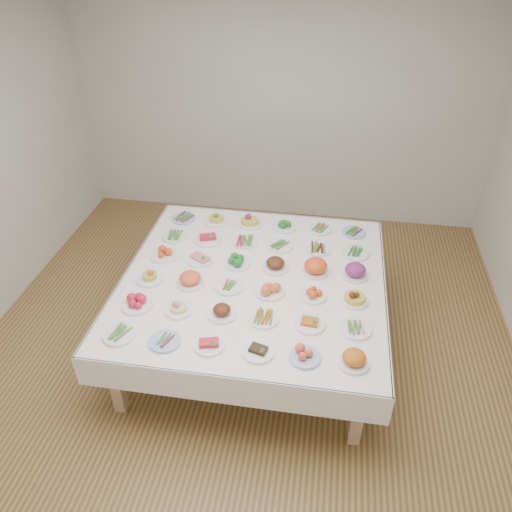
% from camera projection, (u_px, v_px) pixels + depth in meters
% --- Properties ---
extents(room_envelope, '(5.02, 5.02, 2.81)m').
position_uv_depth(room_envelope, '(243.00, 165.00, 3.66)').
color(room_envelope, olive).
rests_on(room_envelope, ground).
extents(display_table, '(2.26, 2.26, 0.75)m').
position_uv_depth(display_table, '(253.00, 284.00, 4.35)').
color(display_table, white).
rests_on(display_table, ground).
extents(dish_0, '(0.26, 0.25, 0.06)m').
position_uv_depth(dish_0, '(119.00, 333.00, 3.72)').
color(dish_0, white).
rests_on(dish_0, display_table).
extents(dish_1, '(0.23, 0.23, 0.05)m').
position_uv_depth(dish_1, '(165.00, 341.00, 3.67)').
color(dish_1, '#4C66B2').
rests_on(dish_1, display_table).
extents(dish_2, '(0.22, 0.22, 0.10)m').
position_uv_depth(dish_2, '(209.00, 343.00, 3.62)').
color(dish_2, white).
rests_on(dish_2, display_table).
extents(dish_3, '(0.23, 0.23, 0.10)m').
position_uv_depth(dish_3, '(258.00, 349.00, 3.57)').
color(dish_3, white).
rests_on(dish_3, display_table).
extents(dish_4, '(0.23, 0.23, 0.10)m').
position_uv_depth(dish_4, '(305.00, 354.00, 3.52)').
color(dish_4, '#4C66B2').
rests_on(dish_4, display_table).
extents(dish_5, '(0.23, 0.23, 0.13)m').
position_uv_depth(dish_5, '(354.00, 357.00, 3.47)').
color(dish_5, white).
rests_on(dish_5, display_table).
extents(dish_6, '(0.25, 0.25, 0.12)m').
position_uv_depth(dish_6, '(137.00, 301.00, 3.98)').
color(dish_6, white).
rests_on(dish_6, display_table).
extents(dish_7, '(0.22, 0.22, 0.12)m').
position_uv_depth(dish_7, '(178.00, 306.00, 3.93)').
color(dish_7, white).
rests_on(dish_7, display_table).
extents(dish_8, '(0.22, 0.22, 0.12)m').
position_uv_depth(dish_8, '(222.00, 310.00, 3.89)').
color(dish_8, white).
rests_on(dish_8, display_table).
extents(dish_9, '(0.24, 0.24, 0.06)m').
position_uv_depth(dish_9, '(264.00, 318.00, 3.86)').
color(dish_9, white).
rests_on(dish_9, display_table).
extents(dish_10, '(0.24, 0.24, 0.10)m').
position_uv_depth(dish_10, '(310.00, 321.00, 3.81)').
color(dish_10, white).
rests_on(dish_10, display_table).
extents(dish_11, '(0.24, 0.24, 0.05)m').
position_uv_depth(dish_11, '(355.00, 328.00, 3.77)').
color(dish_11, white).
rests_on(dish_11, display_table).
extents(dish_12, '(0.23, 0.23, 0.12)m').
position_uv_depth(dish_12, '(150.00, 275.00, 4.26)').
color(dish_12, white).
rests_on(dish_12, display_table).
extents(dish_13, '(0.24, 0.24, 0.14)m').
position_uv_depth(dish_13, '(190.00, 277.00, 4.21)').
color(dish_13, white).
rests_on(dish_13, display_table).
extents(dish_14, '(0.24, 0.24, 0.05)m').
position_uv_depth(dish_14, '(229.00, 286.00, 4.19)').
color(dish_14, white).
rests_on(dish_14, display_table).
extents(dish_15, '(0.26, 0.26, 0.12)m').
position_uv_depth(dish_15, '(270.00, 288.00, 4.12)').
color(dish_15, white).
rests_on(dish_15, display_table).
extents(dish_16, '(0.22, 0.22, 0.10)m').
position_uv_depth(dish_16, '(313.00, 293.00, 4.08)').
color(dish_16, white).
rests_on(dish_16, display_table).
extents(dish_17, '(0.22, 0.22, 0.14)m').
position_uv_depth(dish_17, '(355.00, 296.00, 4.02)').
color(dish_17, white).
rests_on(dish_17, display_table).
extents(dish_18, '(0.24, 0.24, 0.11)m').
position_uv_depth(dish_18, '(164.00, 253.00, 4.54)').
color(dish_18, white).
rests_on(dish_18, display_table).
extents(dish_19, '(0.23, 0.23, 0.10)m').
position_uv_depth(dish_19, '(200.00, 257.00, 4.50)').
color(dish_19, white).
rests_on(dish_19, display_table).
extents(dish_20, '(0.24, 0.24, 0.11)m').
position_uv_depth(dish_20, '(237.00, 260.00, 4.45)').
color(dish_20, white).
rests_on(dish_20, display_table).
extents(dish_21, '(0.24, 0.24, 0.15)m').
position_uv_depth(dish_21, '(275.00, 262.00, 4.39)').
color(dish_21, white).
rests_on(dish_21, display_table).
extents(dish_22, '(0.22, 0.22, 0.15)m').
position_uv_depth(dish_22, '(316.00, 266.00, 4.34)').
color(dish_22, white).
rests_on(dish_22, display_table).
extents(dish_23, '(0.22, 0.22, 0.13)m').
position_uv_depth(dish_23, '(355.00, 271.00, 4.30)').
color(dish_23, white).
rests_on(dish_23, display_table).
extents(dish_24, '(0.24, 0.24, 0.06)m').
position_uv_depth(dish_24, '(175.00, 235.00, 4.83)').
color(dish_24, white).
rests_on(dish_24, display_table).
extents(dish_25, '(0.25, 0.25, 0.10)m').
position_uv_depth(dish_25, '(208.00, 237.00, 4.77)').
color(dish_25, white).
rests_on(dish_25, display_table).
extents(dish_26, '(0.24, 0.23, 0.06)m').
position_uv_depth(dish_26, '(245.00, 241.00, 4.74)').
color(dish_26, white).
rests_on(dish_26, display_table).
extents(dish_27, '(0.27, 0.25, 0.06)m').
position_uv_depth(dish_27, '(280.00, 245.00, 4.69)').
color(dish_27, white).
rests_on(dish_27, display_table).
extents(dish_28, '(0.23, 0.23, 0.05)m').
position_uv_depth(dish_28, '(318.00, 249.00, 4.64)').
color(dish_28, white).
rests_on(dish_28, display_table).
extents(dish_29, '(0.25, 0.25, 0.06)m').
position_uv_depth(dish_29, '(355.00, 252.00, 4.60)').
color(dish_29, white).
rests_on(dish_29, display_table).
extents(dish_30, '(0.25, 0.23, 0.06)m').
position_uv_depth(dish_30, '(184.00, 217.00, 5.10)').
color(dish_30, '#4C66B2').
rests_on(dish_30, display_table).
extents(dish_31, '(0.24, 0.24, 0.13)m').
position_uv_depth(dish_31, '(216.00, 218.00, 5.04)').
color(dish_31, white).
rests_on(dish_31, display_table).
extents(dish_32, '(0.23, 0.23, 0.15)m').
position_uv_depth(dish_32, '(250.00, 219.00, 4.99)').
color(dish_32, white).
rests_on(dish_32, display_table).
extents(dish_33, '(0.24, 0.24, 0.09)m').
position_uv_depth(dish_33, '(284.00, 225.00, 4.96)').
color(dish_33, white).
rests_on(dish_33, display_table).
extents(dish_34, '(0.22, 0.22, 0.05)m').
position_uv_depth(dish_34, '(320.00, 229.00, 4.93)').
color(dish_34, white).
rests_on(dish_34, display_table).
extents(dish_35, '(0.24, 0.22, 0.06)m').
position_uv_depth(dish_35, '(354.00, 232.00, 4.88)').
color(dish_35, '#4C66B2').
rests_on(dish_35, display_table).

